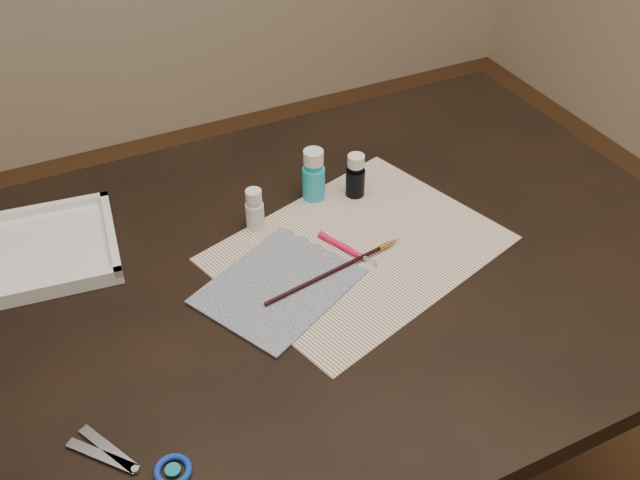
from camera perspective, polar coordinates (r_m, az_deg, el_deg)
name	(u,v)px	position (r m, az deg, el deg)	size (l,w,h in m)	color
table	(320,404)	(1.45, 0.00, -13.02)	(1.30, 0.90, 0.75)	black
paper	(359,248)	(1.20, 3.11, -0.66)	(0.45, 0.34, 0.00)	white
canvas	(279,286)	(1.13, -3.31, -3.70)	(0.23, 0.19, 0.00)	#0F1C35
paint_bottle_white	(255,209)	(1.22, -5.26, 2.46)	(0.03, 0.03, 0.08)	silver
paint_bottle_cyan	(314,175)	(1.28, -0.52, 5.24)	(0.04, 0.04, 0.10)	#24B1CE
paint_bottle_navy	(355,176)	(1.29, 2.86, 5.17)	(0.03, 0.03, 0.09)	black
paintbrush	(336,270)	(1.14, 1.28, -2.39)	(0.27, 0.01, 0.01)	black
craft_knife	(349,250)	(1.19, 2.34, -0.79)	(0.13, 0.01, 0.01)	#FF1152
scissors	(121,468)	(0.95, -15.61, -17.15)	(0.18, 0.09, 0.01)	silver
palette_tray	(47,248)	(1.26, -21.01, -0.62)	(0.22, 0.22, 0.03)	white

